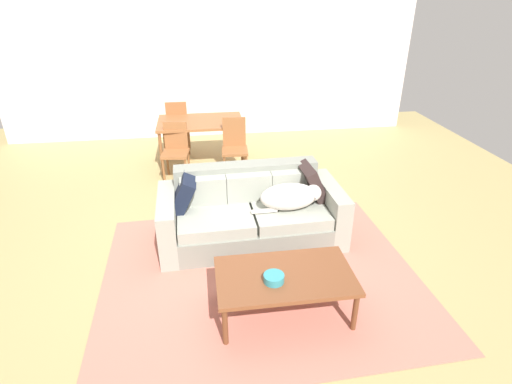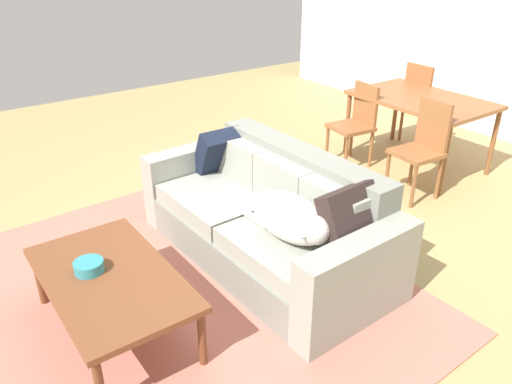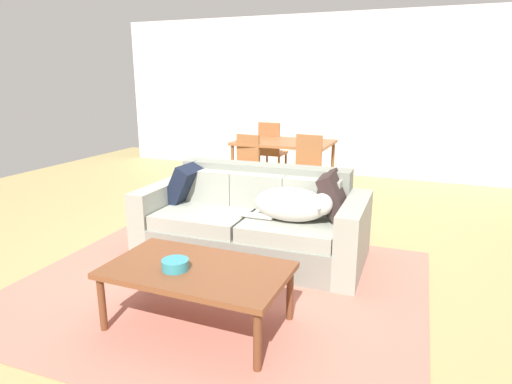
{
  "view_description": "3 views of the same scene",
  "coord_description": "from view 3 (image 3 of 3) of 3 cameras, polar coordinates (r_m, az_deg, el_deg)",
  "views": [
    {
      "loc": [
        -0.29,
        -4.09,
        2.72
      ],
      "look_at": [
        0.27,
        -0.24,
        0.74
      ],
      "focal_mm": 28.31,
      "sensor_mm": 36.0,
      "label": 1
    },
    {
      "loc": [
        2.95,
        -2.04,
        2.29
      ],
      "look_at": [
        0.34,
        -0.16,
        0.66
      ],
      "focal_mm": 35.7,
      "sensor_mm": 36.0,
      "label": 2
    },
    {
      "loc": [
        1.79,
        -3.67,
        1.7
      ],
      "look_at": [
        0.39,
        -0.25,
        0.71
      ],
      "focal_mm": 30.84,
      "sensor_mm": 36.0,
      "label": 3
    }
  ],
  "objects": [
    {
      "name": "couch",
      "position": [
        4.24,
        -0.3,
        -3.99
      ],
      "size": [
        2.15,
        1.04,
        0.83
      ],
      "rotation": [
        0.0,
        0.0,
        0.03
      ],
      "color": "gray",
      "rests_on": "ground"
    },
    {
      "name": "dining_chair_near_left",
      "position": [
        6.22,
        -1.55,
        3.75
      ],
      "size": [
        0.45,
        0.45,
        0.88
      ],
      "rotation": [
        0.0,
        0.0,
        -0.12
      ],
      "color": "#945A33",
      "rests_on": "ground"
    },
    {
      "name": "throw_pillow_by_left_arm",
      "position": [
        4.53,
        -9.11,
        1.03
      ],
      "size": [
        0.33,
        0.4,
        0.42
      ],
      "primitive_type": "cube",
      "rotation": [
        0.0,
        0.46,
        -0.03
      ],
      "color": "black",
      "rests_on": "couch"
    },
    {
      "name": "dog_on_left_cushion",
      "position": [
        3.87,
        4.86,
        -1.61
      ],
      "size": [
        0.82,
        0.37,
        0.3
      ],
      "rotation": [
        0.0,
        0.0,
        0.03
      ],
      "color": "silver",
      "rests_on": "couch"
    },
    {
      "name": "ground_plane",
      "position": [
        4.42,
        -3.47,
        -7.69
      ],
      "size": [
        10.0,
        10.0,
        0.0
      ],
      "primitive_type": "plane",
      "color": "tan"
    },
    {
      "name": "dining_chair_near_right",
      "position": [
        5.86,
        6.46,
        3.23
      ],
      "size": [
        0.43,
        0.43,
        0.93
      ],
      "rotation": [
        0.0,
        0.0,
        -0.07
      ],
      "color": "#945A33",
      "rests_on": "ground"
    },
    {
      "name": "dining_chair_far_left",
      "position": [
        7.19,
        1.98,
        5.61
      ],
      "size": [
        0.4,
        0.4,
        0.97
      ],
      "rotation": [
        0.0,
        0.0,
        3.13
      ],
      "color": "#945A33",
      "rests_on": "ground"
    },
    {
      "name": "bowl_on_coffee_table",
      "position": [
        3.02,
        -10.42,
        -9.25
      ],
      "size": [
        0.18,
        0.18,
        0.07
      ],
      "primitive_type": "cylinder",
      "color": "teal",
      "rests_on": "coffee_table"
    },
    {
      "name": "throw_pillow_by_right_arm",
      "position": [
        4.01,
        10.27,
        -0.57
      ],
      "size": [
        0.32,
        0.45,
        0.45
      ],
      "primitive_type": "cube",
      "rotation": [
        0.0,
        -0.43,
        0.06
      ],
      "color": "#302321",
      "rests_on": "couch"
    },
    {
      "name": "dining_table",
      "position": [
        6.53,
        3.64,
        6.03
      ],
      "size": [
        1.4,
        0.92,
        0.76
      ],
      "color": "#945A33",
      "rests_on": "ground"
    },
    {
      "name": "back_partition",
      "position": [
        7.88,
        9.34,
        12.22
      ],
      "size": [
        8.0,
        0.12,
        2.7
      ],
      "primitive_type": "cube",
      "color": "silver",
      "rests_on": "ground"
    },
    {
      "name": "area_rug",
      "position": [
        3.72,
        -4.94,
        -12.19
      ],
      "size": [
        3.34,
        2.82,
        0.01
      ],
      "primitive_type": "cube",
      "rotation": [
        0.0,
        0.0,
        0.03
      ],
      "color": "#BE6E5D",
      "rests_on": "ground"
    },
    {
      "name": "coffee_table",
      "position": [
        3.06,
        -7.65,
        -10.4
      ],
      "size": [
        1.23,
        0.71,
        0.44
      ],
      "color": "brown",
      "rests_on": "ground"
    }
  ]
}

